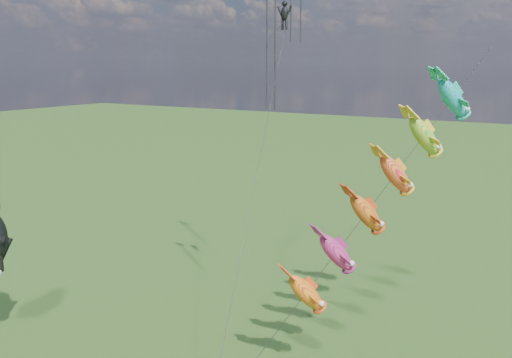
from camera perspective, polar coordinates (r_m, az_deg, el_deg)
The scene contains 3 objects.
ground at distance 41.32m, azimuth -21.19°, elevation -13.84°, with size 300.00×300.00×0.00m, color #193D0F.
fish_windsock_rig at distance 31.63m, azimuth 12.34°, elevation -1.47°, with size 9.67×12.84×18.16m.
parafoil_rig at distance 34.93m, azimuth 2.82°, elevation 17.28°, with size 4.91×17.07×28.23m.
Camera 1 is at (30.39, -22.03, 17.28)m, focal length 40.00 mm.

